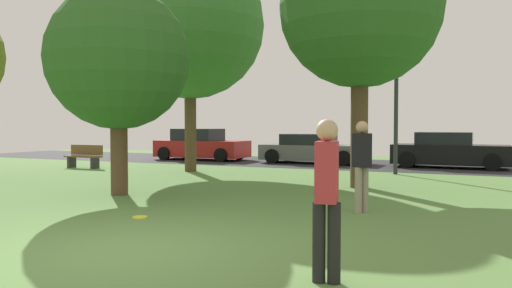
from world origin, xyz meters
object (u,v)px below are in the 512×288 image
Objects in this scene: person_bystander at (327,192)px; street_lamp_post at (396,108)px; person_catcher at (362,162)px; parked_car_black at (449,151)px; parked_car_red at (201,146)px; park_bench at (84,156)px; parked_car_grey at (312,150)px; oak_tree_right at (360,7)px; oak_tree_left at (118,59)px; frisbee_disc at (140,217)px; oak_tree_center at (190,25)px.

person_bystander is 12.55m from street_lamp_post.
parked_car_black is at bearing 121.03° from person_catcher.
parked_car_red is 6.19m from park_bench.
street_lamp_post reaches higher than park_bench.
parked_car_grey is at bearing 147.72° from person_catcher.
oak_tree_right is 3.98× the size of person_catcher.
oak_tree_left is 12.57m from parked_car_red.
person_bystander is 16.90m from parked_car_grey.
parked_car_black is at bearing 72.66° from frisbee_disc.
oak_tree_center reaches higher than oak_tree_right.
street_lamp_post reaches higher than parked_car_black.
parked_car_grey is at bearing 1.55° from parked_car_red.
person_catcher is 4.28m from frisbee_disc.
oak_tree_right reaches higher than parked_car_grey.
parked_car_red is 1.03× the size of parked_car_black.
oak_tree_center reaches higher than oak_tree_left.
street_lamp_post is (-0.66, 7.97, 1.27)m from person_catcher.
frisbee_disc is (-2.57, -6.02, -4.78)m from oak_tree_right.
parked_car_grey is 2.85× the size of park_bench.
frisbee_disc is 0.06× the size of parked_car_grey.
frisbee_disc is at bearing -107.34° from parked_car_black.
frisbee_disc is at bearing -112.22° from person_catcher.
park_bench is 0.36× the size of street_lamp_post.
person_catcher is (0.93, -3.77, -3.82)m from oak_tree_right.
park_bench is (-1.77, -5.92, -0.23)m from parked_car_red.
person_bystander is at bearing -79.13° from oak_tree_right.
oak_tree_left is at bearing 136.39° from frisbee_disc.
person_catcher is 15.47m from parked_car_red.
person_bystander is 19.34m from parked_car_red.
frisbee_disc is at bearing -43.61° from oak_tree_left.
oak_tree_right is 7.05m from oak_tree_center.
person_bystander is 0.40× the size of parked_car_black.
parked_car_black is (4.31, 13.80, 0.64)m from frisbee_disc.
oak_tree_right is 12.22m from park_bench.
parked_car_black reaches higher than park_bench.
parked_car_grey is at bearing 8.79° from person_bystander.
parked_car_red reaches higher than parked_car_grey.
person_bystander is 0.39× the size of street_lamp_post.
parked_car_black is (0.81, 11.55, -0.33)m from person_catcher.
oak_tree_left is at bearing 139.28° from park_bench.
parked_car_grey is (-5.47, 15.99, -0.36)m from person_bystander.
person_catcher is 6.50× the size of frisbee_disc.
oak_tree_center is 7.68m from parked_car_red.
oak_tree_left is at bearing -142.43° from oak_tree_right.
oak_tree_left is at bearing -144.83° from person_catcher.
person_bystander is 6.42× the size of frisbee_disc.
oak_tree_left is 1.11× the size of street_lamp_post.
person_catcher is at bearing -38.04° from oak_tree_center.
parked_car_red is 0.99× the size of street_lamp_post.
oak_tree_left is at bearing -73.55° from oak_tree_center.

